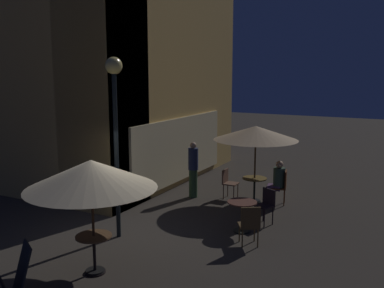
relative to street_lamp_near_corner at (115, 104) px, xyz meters
name	(u,v)px	position (x,y,z in m)	size (l,w,h in m)	color
ground_plane	(117,248)	(-0.55, -0.37, -3.10)	(60.00, 60.00, 0.00)	#363029
cafe_building	(114,53)	(3.68, 2.86, 1.30)	(8.13, 6.44, 8.82)	tan
street_lamp_near_corner	(115,104)	(0.00, 0.00, 0.00)	(0.38, 0.38, 4.13)	black
menu_sandwich_board	(10,273)	(-3.10, -0.12, -2.63)	(0.84, 0.81, 0.92)	black
cafe_table_0	(94,247)	(-1.68, -0.72, -2.57)	(0.68, 0.68, 0.75)	black
cafe_table_1	(254,185)	(4.01, -1.90, -2.58)	(0.71, 0.71, 0.73)	black
cafe_table_2	(242,210)	(1.63, -2.43, -2.57)	(0.71, 0.71, 0.75)	black
patio_umbrella_0	(91,174)	(-1.68, -0.72, -1.16)	(2.45, 2.45, 2.22)	black
patio_umbrella_1	(256,133)	(4.01, -1.90, -1.05)	(2.44, 2.44, 2.27)	black
cafe_chair_0	(228,181)	(4.00, -1.07, -2.56)	(0.42, 0.42, 0.89)	brown
cafe_chair_1	(282,184)	(4.18, -2.68, -2.51)	(0.49, 0.49, 1.00)	#5C2F16
cafe_chair_2	(250,223)	(0.88, -2.90, -2.55)	(0.59, 0.59, 0.93)	#503B20
cafe_chair_3	(266,203)	(2.42, -2.78, -2.55)	(0.51, 0.51, 0.89)	black
patron_seated_0	(277,180)	(4.15, -2.54, -2.38)	(0.41, 0.53, 1.28)	#5A3B60
patron_standing_1	(193,169)	(3.61, -0.08, -2.23)	(0.30, 0.30, 1.71)	#2F4C2D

